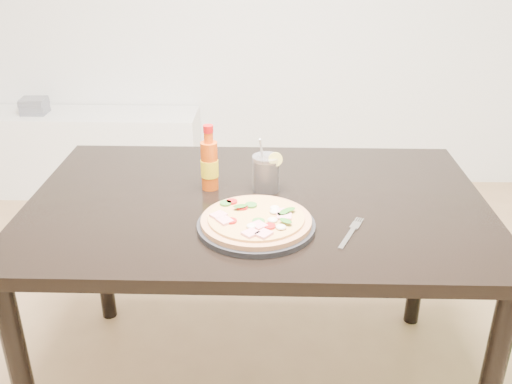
{
  "coord_description": "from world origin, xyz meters",
  "views": [
    {
      "loc": [
        0.35,
        -1.16,
        1.51
      ],
      "look_at": [
        0.3,
        0.29,
        0.83
      ],
      "focal_mm": 40.0,
      "sensor_mm": 36.0,
      "label": 1
    }
  ],
  "objects_px": {
    "pizza": "(256,220)",
    "fork": "(351,232)",
    "plate": "(256,226)",
    "hot_sauce_bottle": "(209,164)",
    "dining_table": "(257,223)",
    "cola_cup": "(266,174)",
    "media_console": "(84,152)"
  },
  "relations": [
    {
      "from": "plate",
      "to": "hot_sauce_bottle",
      "type": "distance_m",
      "value": 0.31
    },
    {
      "from": "cola_cup",
      "to": "fork",
      "type": "distance_m",
      "value": 0.37
    },
    {
      "from": "hot_sauce_bottle",
      "to": "cola_cup",
      "type": "height_order",
      "value": "hot_sauce_bottle"
    },
    {
      "from": "media_console",
      "to": "hot_sauce_bottle",
      "type": "bearing_deg",
      "value": -58.92
    },
    {
      "from": "dining_table",
      "to": "plate",
      "type": "bearing_deg",
      "value": -89.29
    },
    {
      "from": "hot_sauce_bottle",
      "to": "cola_cup",
      "type": "bearing_deg",
      "value": -1.94
    },
    {
      "from": "fork",
      "to": "dining_table",
      "type": "bearing_deg",
      "value": 165.67
    },
    {
      "from": "media_console",
      "to": "plate",
      "type": "bearing_deg",
      "value": -59.0
    },
    {
      "from": "cola_cup",
      "to": "fork",
      "type": "relative_size",
      "value": 0.99
    },
    {
      "from": "pizza",
      "to": "hot_sauce_bottle",
      "type": "height_order",
      "value": "hot_sauce_bottle"
    },
    {
      "from": "dining_table",
      "to": "media_console",
      "type": "distance_m",
      "value": 2.03
    },
    {
      "from": "dining_table",
      "to": "hot_sauce_bottle",
      "type": "xyz_separation_m",
      "value": [
        -0.15,
        0.07,
        0.17
      ]
    },
    {
      "from": "plate",
      "to": "fork",
      "type": "bearing_deg",
      "value": -4.2
    },
    {
      "from": "fork",
      "to": "media_console",
      "type": "bearing_deg",
      "value": 149.94
    },
    {
      "from": "fork",
      "to": "media_console",
      "type": "relative_size",
      "value": 0.13
    },
    {
      "from": "cola_cup",
      "to": "fork",
      "type": "xyz_separation_m",
      "value": [
        0.24,
        -0.27,
        -0.05
      ]
    },
    {
      "from": "hot_sauce_bottle",
      "to": "plate",
      "type": "bearing_deg",
      "value": -59.48
    },
    {
      "from": "media_console",
      "to": "dining_table",
      "type": "bearing_deg",
      "value": -56.29
    },
    {
      "from": "dining_table",
      "to": "fork",
      "type": "relative_size",
      "value": 7.81
    },
    {
      "from": "pizza",
      "to": "media_console",
      "type": "relative_size",
      "value": 0.22
    },
    {
      "from": "dining_table",
      "to": "cola_cup",
      "type": "bearing_deg",
      "value": 68.59
    },
    {
      "from": "pizza",
      "to": "media_console",
      "type": "distance_m",
      "value": 2.21
    },
    {
      "from": "dining_table",
      "to": "plate",
      "type": "distance_m",
      "value": 0.21
    },
    {
      "from": "fork",
      "to": "hot_sauce_bottle",
      "type": "bearing_deg",
      "value": 169.6
    },
    {
      "from": "hot_sauce_bottle",
      "to": "fork",
      "type": "height_order",
      "value": "hot_sauce_bottle"
    },
    {
      "from": "pizza",
      "to": "fork",
      "type": "relative_size",
      "value": 1.71
    },
    {
      "from": "pizza",
      "to": "hot_sauce_bottle",
      "type": "relative_size",
      "value": 1.45
    },
    {
      "from": "plate",
      "to": "hot_sauce_bottle",
      "type": "height_order",
      "value": "hot_sauce_bottle"
    },
    {
      "from": "dining_table",
      "to": "plate",
      "type": "height_order",
      "value": "plate"
    },
    {
      "from": "hot_sauce_bottle",
      "to": "cola_cup",
      "type": "xyz_separation_m",
      "value": [
        0.18,
        -0.01,
        -0.03
      ]
    },
    {
      "from": "pizza",
      "to": "fork",
      "type": "distance_m",
      "value": 0.26
    },
    {
      "from": "cola_cup",
      "to": "media_console",
      "type": "relative_size",
      "value": 0.13
    }
  ]
}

